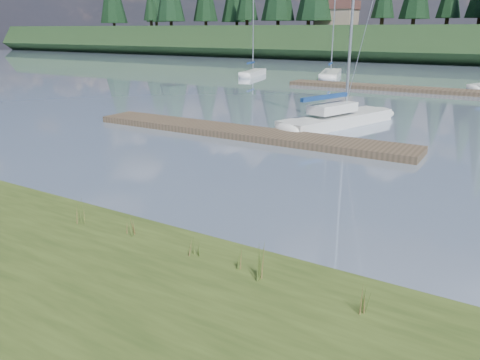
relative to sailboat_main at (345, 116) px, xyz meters
The scene contains 15 objects.
ground 15.97m from the sailboat_main, 86.97° to the left, with size 200.00×200.00×0.00m, color #8092AB.
ridge 58.98m from the sailboat_main, 89.18° to the left, with size 200.00×20.00×5.00m, color #1E361A.
sailboat_main is the anchor object (origin of this frame).
dock_near 5.97m from the sailboat_main, 121.96° to the right, with size 16.00×2.00×0.30m, color #4C3D2C.
dock_far 16.20m from the sailboat_main, 79.88° to the left, with size 26.00×2.20×0.30m, color #4C3D2C.
sailboat_bg_0 27.02m from the sailboat_main, 129.36° to the left, with size 2.60×6.55×9.50m.
sailboat_bg_1 26.30m from the sailboat_main, 112.03° to the left, with size 4.02×8.75×12.79m.
weed_0 16.45m from the sailboat_main, 87.41° to the right, with size 0.17×0.14×0.53m.
weed_1 16.70m from the sailboat_main, 81.07° to the right, with size 0.17×0.14×0.40m.
weed_2 17.13m from the sailboat_main, 76.08° to the right, with size 0.17×0.14×0.76m.
weed_3 16.57m from the sailboat_main, 92.35° to the right, with size 0.17×0.14×0.65m.
weed_4 16.85m from the sailboat_main, 77.62° to the right, with size 0.17×0.14×0.42m.
weed_5 17.76m from the sailboat_main, 70.08° to the right, with size 0.17×0.14×0.54m.
mud_lip 15.68m from the sailboat_main, 86.91° to the right, with size 60.00×0.50×0.14m, color #33281C.
house_0 60.20m from the sailboat_main, 110.72° to the left, with size 6.30×5.30×4.65m.
Camera 1 is at (6.92, -9.26, 4.71)m, focal length 35.00 mm.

